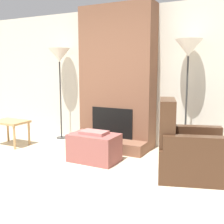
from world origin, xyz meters
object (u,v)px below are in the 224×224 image
floor_lamp_left (59,58)px  armchair (187,154)px  floor_lamp_right (188,51)px  ottoman (94,147)px  side_table (10,125)px

floor_lamp_left → armchair: bearing=-18.1°
armchair → floor_lamp_right: floor_lamp_right is taller
floor_lamp_right → floor_lamp_left: bearing=180.0°
ottoman → floor_lamp_right: floor_lamp_right is taller
side_table → ottoman: bearing=-2.4°
ottoman → side_table: bearing=177.6°
armchair → side_table: armchair is taller
side_table → floor_lamp_right: 3.51m
armchair → floor_lamp_right: 1.72m
floor_lamp_left → floor_lamp_right: 2.60m
floor_lamp_left → floor_lamp_right: size_ratio=0.97×
floor_lamp_left → floor_lamp_right: (2.60, -0.00, 0.06)m
floor_lamp_left → side_table: bearing=-120.4°
ottoman → floor_lamp_left: floor_lamp_left is taller
ottoman → floor_lamp_left: size_ratio=0.41×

